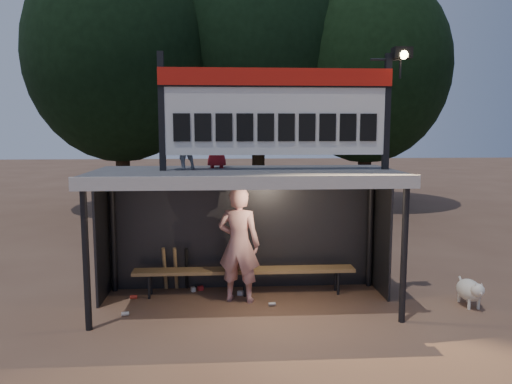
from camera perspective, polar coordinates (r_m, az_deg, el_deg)
ground at (r=8.76m, az=-1.17°, el=-12.78°), size 80.00×80.00×0.00m
player at (r=8.67m, az=-1.97°, el=-5.99°), size 0.85×0.67×2.03m
child_a at (r=8.34m, az=-8.45°, el=5.61°), size 0.56×0.54×0.90m
child_b at (r=8.68m, az=-4.53°, el=5.62°), size 0.43×0.29×0.87m
dugout_shelter at (r=8.54m, az=-1.27°, el=-0.51°), size 5.10×2.08×2.32m
scoreboard_assembly at (r=8.26m, az=2.70°, el=9.50°), size 4.10×0.27×1.99m
bench at (r=9.14m, az=-1.33°, el=-9.04°), size 4.00×0.35×0.48m
tree_left at (r=18.74m, az=-15.37°, el=14.81°), size 6.46×6.46×9.27m
tree_mid at (r=20.00m, az=0.28°, el=16.46°), size 7.22×7.22×10.36m
tree_right at (r=19.58m, az=12.59°, el=13.60°), size 6.08×6.08×8.72m
dog at (r=9.35m, az=23.29°, el=-10.28°), size 0.36×0.81×0.49m
bats at (r=9.44m, az=-9.17°, el=-8.62°), size 0.49×0.33×0.84m
litter at (r=9.09m, az=-6.94°, el=-11.81°), size 2.54×1.30×0.08m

